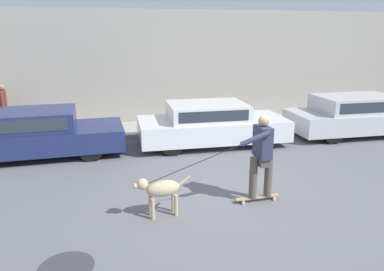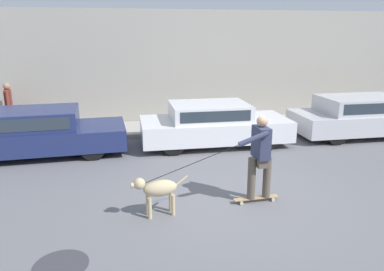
% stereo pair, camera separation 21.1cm
% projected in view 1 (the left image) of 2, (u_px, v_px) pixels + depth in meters
% --- Properties ---
extents(ground_plane, '(36.00, 36.00, 0.00)m').
position_uv_depth(ground_plane, '(241.00, 196.00, 7.53)').
color(ground_plane, slate).
extents(back_wall, '(32.00, 0.30, 3.94)m').
position_uv_depth(back_wall, '(177.00, 68.00, 13.28)').
color(back_wall, '#9E998E').
rests_on(back_wall, ground_plane).
extents(sidewalk_curb, '(30.00, 1.82, 0.13)m').
position_uv_depth(sidewalk_curb, '(184.00, 127.00, 12.78)').
color(sidewalk_curb, '#A39E93').
rests_on(sidewalk_curb, ground_plane).
extents(parked_car_0, '(4.66, 1.95, 1.24)m').
position_uv_depth(parked_car_0, '(32.00, 134.00, 9.80)').
color(parked_car_0, black).
rests_on(parked_car_0, ground_plane).
extents(parked_car_1, '(4.30, 1.92, 1.22)m').
position_uv_depth(parked_car_1, '(211.00, 124.00, 10.87)').
color(parked_car_1, black).
rests_on(parked_car_1, ground_plane).
extents(parked_car_2, '(4.52, 1.88, 1.26)m').
position_uv_depth(parked_car_2, '(358.00, 115.00, 11.92)').
color(parked_car_2, black).
rests_on(parked_car_2, ground_plane).
extents(dog, '(1.04, 0.37, 0.76)m').
position_uv_depth(dog, '(160.00, 190.00, 6.60)').
color(dog, tan).
rests_on(dog, ground_plane).
extents(skateboarder, '(2.71, 0.63, 1.71)m').
position_uv_depth(skateboarder, '(261.00, 153.00, 7.07)').
color(skateboarder, beige).
rests_on(skateboarder, ground_plane).
extents(pedestrian_with_bag, '(0.26, 0.69, 1.53)m').
position_uv_depth(pedestrian_with_bag, '(4.00, 106.00, 11.68)').
color(pedestrian_with_bag, brown).
rests_on(pedestrian_with_bag, sidewalk_curb).
extents(manhole_cover, '(0.77, 0.77, 0.01)m').
position_uv_depth(manhole_cover, '(66.00, 267.00, 5.25)').
color(manhole_cover, '#38383D').
rests_on(manhole_cover, ground_plane).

